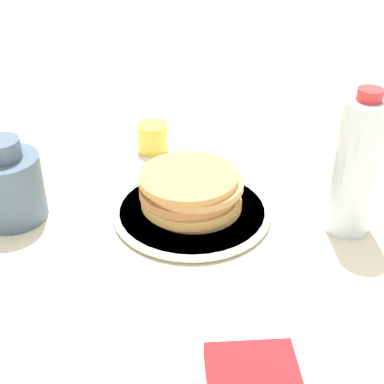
% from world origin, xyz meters
% --- Properties ---
extents(ground_plane, '(4.00, 4.00, 0.00)m').
position_xyz_m(ground_plane, '(0.00, 0.00, 0.00)').
color(ground_plane, beige).
extents(plate, '(0.28, 0.28, 0.01)m').
position_xyz_m(plate, '(0.02, -0.03, 0.01)').
color(plate, silver).
rests_on(plate, ground_plane).
extents(pancake_stack, '(0.18, 0.18, 0.07)m').
position_xyz_m(pancake_stack, '(0.02, -0.03, 0.05)').
color(pancake_stack, tan).
rests_on(pancake_stack, plate).
extents(juice_glass, '(0.07, 0.07, 0.06)m').
position_xyz_m(juice_glass, '(-0.05, -0.27, 0.03)').
color(juice_glass, yellow).
rests_on(juice_glass, ground_plane).
extents(cream_jug, '(0.12, 0.12, 0.15)m').
position_xyz_m(cream_jug, '(0.28, -0.19, 0.06)').
color(cream_jug, '#4C6075').
rests_on(cream_jug, ground_plane).
extents(water_bottle_near, '(0.08, 0.08, 0.25)m').
position_xyz_m(water_bottle_near, '(-0.18, 0.15, 0.12)').
color(water_bottle_near, silver).
rests_on(water_bottle_near, ground_plane).
extents(napkin, '(0.14, 0.13, 0.02)m').
position_xyz_m(napkin, '(0.15, 0.31, 0.01)').
color(napkin, red).
rests_on(napkin, ground_plane).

